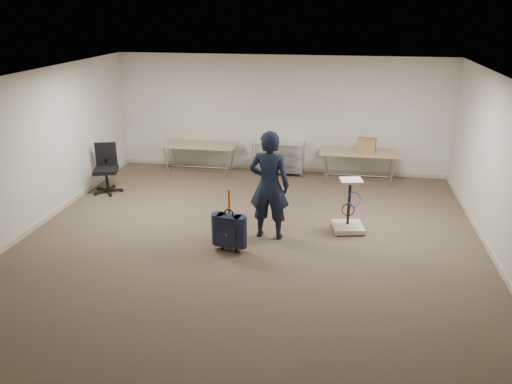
# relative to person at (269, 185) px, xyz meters

# --- Properties ---
(ground) EXTENTS (9.00, 9.00, 0.00)m
(ground) POSITION_rel_person_xyz_m (-0.29, -0.67, -0.97)
(ground) COLOR #4E402F
(ground) RESTS_ON ground
(room_shell) EXTENTS (8.00, 9.00, 9.00)m
(room_shell) POSITION_rel_person_xyz_m (-0.29, 0.72, -0.92)
(room_shell) COLOR beige
(room_shell) RESTS_ON ground
(folding_table_left) EXTENTS (1.80, 0.75, 0.73)m
(folding_table_left) POSITION_rel_person_xyz_m (-2.19, 3.28, -0.29)
(folding_table_left) COLOR #928059
(folding_table_left) RESTS_ON ground
(folding_table_right) EXTENTS (1.80, 0.75, 0.73)m
(folding_table_right) POSITION_rel_person_xyz_m (1.61, 3.28, -0.29)
(folding_table_right) COLOR #928059
(folding_table_right) RESTS_ON ground
(wire_shelf) EXTENTS (1.22, 0.47, 0.80)m
(wire_shelf) POSITION_rel_person_xyz_m (-0.29, 3.53, -0.53)
(wire_shelf) COLOR silver
(wire_shelf) RESTS_ON ground
(person) EXTENTS (0.73, 0.50, 1.93)m
(person) POSITION_rel_person_xyz_m (0.00, 0.00, 0.00)
(person) COLOR black
(person) RESTS_ON ground
(suitcase) EXTENTS (0.43, 0.29, 1.08)m
(suitcase) POSITION_rel_person_xyz_m (-0.57, -0.66, -0.60)
(suitcase) COLOR #161E32
(suitcase) RESTS_ON ground
(office_chair) EXTENTS (0.65, 0.65, 1.07)m
(office_chair) POSITION_rel_person_xyz_m (-3.84, 1.67, -0.64)
(office_chair) COLOR black
(office_chair) RESTS_ON ground
(equipment_cart) EXTENTS (0.63, 0.63, 0.98)m
(equipment_cart) POSITION_rel_person_xyz_m (1.39, 0.50, -0.71)
(equipment_cart) COLOR white
(equipment_cart) RESTS_ON ground
(cardboard_box) EXTENTS (0.45, 0.37, 0.30)m
(cardboard_box) POSITION_rel_person_xyz_m (1.76, 3.30, -0.08)
(cardboard_box) COLOR #986946
(cardboard_box) RESTS_ON folding_table_right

